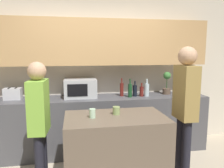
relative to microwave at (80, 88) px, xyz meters
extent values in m
cube|color=beige|center=(0.31, 0.29, 0.27)|extent=(6.40, 0.08, 2.70)
cube|color=tan|center=(0.31, 0.09, 0.75)|extent=(3.74, 0.32, 0.75)
cube|color=#4C4C51|center=(0.31, -0.06, -0.61)|extent=(3.60, 0.62, 0.93)
cube|color=brown|center=(0.38, -1.12, -0.62)|extent=(1.20, 0.72, 0.92)
cube|color=#B7BABC|center=(0.00, 0.00, 0.00)|extent=(0.52, 0.38, 0.30)
cube|color=black|center=(-0.05, -0.19, 0.00)|extent=(0.31, 0.01, 0.19)
cube|color=silver|center=(-1.05, 0.00, -0.06)|extent=(0.26, 0.16, 0.18)
cube|color=black|center=(-1.10, 0.00, 0.03)|extent=(0.02, 0.11, 0.01)
cube|color=black|center=(-1.00, 0.00, 0.03)|extent=(0.02, 0.11, 0.01)
cylinder|color=brown|center=(1.51, 0.00, -0.10)|extent=(0.14, 0.14, 0.10)
cylinder|color=#38662D|center=(1.51, 0.00, 0.04)|extent=(0.01, 0.01, 0.18)
sphere|color=#3D7A38|center=(1.51, 0.00, 0.18)|extent=(0.13, 0.13, 0.13)
cylinder|color=maroon|center=(0.69, -0.03, -0.04)|extent=(0.06, 0.06, 0.22)
cylinder|color=maroon|center=(0.69, -0.03, 0.11)|extent=(0.02, 0.02, 0.09)
cylinder|color=#194723|center=(0.80, -0.15, -0.04)|extent=(0.06, 0.06, 0.22)
cylinder|color=#194723|center=(0.80, -0.15, 0.11)|extent=(0.02, 0.02, 0.09)
cylinder|color=black|center=(0.91, -0.08, -0.06)|extent=(0.07, 0.07, 0.19)
cylinder|color=black|center=(0.91, -0.08, 0.07)|extent=(0.03, 0.03, 0.07)
cylinder|color=maroon|center=(1.01, -0.11, -0.07)|extent=(0.07, 0.07, 0.16)
cylinder|color=maroon|center=(1.01, -0.11, 0.05)|extent=(0.02, 0.02, 0.06)
cylinder|color=silver|center=(1.10, -0.11, -0.04)|extent=(0.08, 0.08, 0.21)
cylinder|color=silver|center=(1.10, -0.11, 0.10)|extent=(0.03, 0.03, 0.08)
cylinder|color=#BBE1BC|center=(0.10, -1.13, -0.11)|extent=(0.07, 0.07, 0.11)
cylinder|color=#8DA563|center=(0.40, -1.04, -0.12)|extent=(0.09, 0.09, 0.10)
cylinder|color=black|center=(1.25, -1.21, -0.66)|extent=(0.11, 0.11, 0.84)
cylinder|color=black|center=(1.25, -1.05, -0.66)|extent=(0.11, 0.11, 0.84)
cube|color=#9C8043|center=(1.25, -1.13, 0.10)|extent=(0.19, 0.34, 0.67)
sphere|color=tan|center=(1.25, -1.13, 0.54)|extent=(0.23, 0.23, 0.23)
cylinder|color=black|center=(-0.50, -0.98, -0.70)|extent=(0.11, 0.11, 0.76)
cylinder|color=black|center=(-0.51, -1.14, -0.70)|extent=(0.11, 0.11, 0.76)
cube|color=#84BD40|center=(-0.50, -1.06, -0.02)|extent=(0.21, 0.35, 0.60)
sphere|color=tan|center=(-0.50, -1.06, 0.38)|extent=(0.21, 0.21, 0.21)
camera|label=1|loc=(-0.10, -3.57, 0.59)|focal=35.00mm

